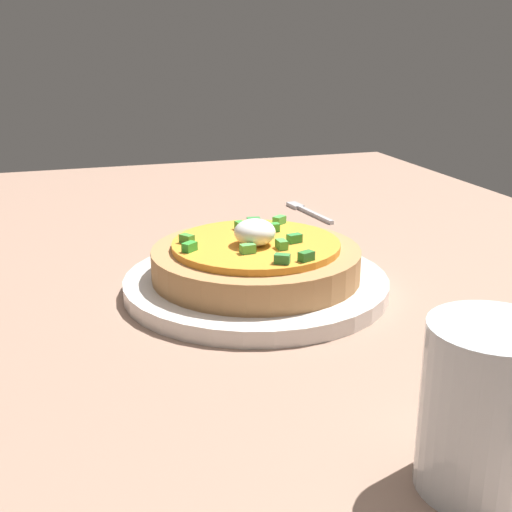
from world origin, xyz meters
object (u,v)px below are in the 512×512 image
Objects in this scene: pizza at (256,259)px; cup_near at (486,413)px; fork at (306,211)px; plate at (256,284)px.

cup_near reaches higher than pizza.
cup_near is at bearing 160.17° from fork.
plate is 2.16× the size of fork.
cup_near is 57.89cm from fork.
pizza is 1.70× the size of fork.
pizza is (0.03, -0.01, 2.44)cm from plate.
plate is at bearing -175.08° from cup_near.
pizza reaches higher than fork.
cup_near reaches higher than fork.
plate is at bearing 142.06° from fork.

